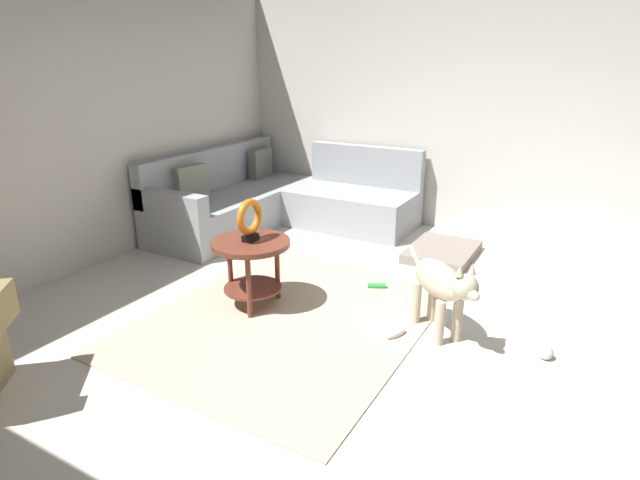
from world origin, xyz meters
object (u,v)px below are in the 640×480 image
Objects in this scene: sectional_couch at (278,202)px; dog_toy_ball at (546,352)px; dog_bed_mat at (442,252)px; dog_toy_bone at (396,333)px; dog at (442,285)px; side_table at (251,256)px; torus_sculpture at (250,219)px; dog_toy_rope at (377,286)px.

dog_toy_ball is at bearing -115.69° from sectional_couch.
sectional_couch is 1.96m from dog_bed_mat.
dog_toy_bone is (-0.22, 0.94, -0.02)m from dog_toy_ball.
dog is (-1.50, -0.42, 0.33)m from dog_bed_mat.
dog_toy_ball is 0.53× the size of dog_toy_bone.
side_table is (-1.78, -0.96, 0.13)m from sectional_couch.
dog_bed_mat is 4.44× the size of dog_toy_bone.
dog_bed_mat is (1.78, -0.98, -0.37)m from side_table.
dog_toy_bone is (0.09, -1.16, -0.68)m from torus_sculpture.
dog_toy_rope is 0.80m from dog_toy_bone.
dog_toy_bone is at bearing -128.61° from sectional_couch.
dog_toy_rope is at bearing -43.64° from side_table.
dog_toy_rope is at bearing -84.78° from dog.
torus_sculpture reaches higher than dog_toy_ball.
torus_sculpture is 1.47m from dog.
sectional_couch is 2.73m from dog_toy_bone.
dog_toy_ball is at bearing -81.67° from torus_sculpture.
sectional_couch is 3.75× the size of side_table.
dog_toy_rope is at bearing 33.19° from dog_toy_bone.
dog_toy_bone is at bearing 103.12° from dog_toy_ball.
dog is at bearing -78.93° from side_table.
torus_sculpture is (-1.78, -0.96, 0.42)m from sectional_couch.
dog_toy_rope is (0.76, -0.72, -0.69)m from torus_sculpture.
dog_bed_mat is 1.18× the size of dog.
side_table is at bearing -38.19° from dog.
dog_toy_ball is at bearing -76.88° from dog_toy_bone.
dog_toy_bone is (-0.19, 0.24, -0.35)m from dog.
torus_sculpture is 2.14m from dog_bed_mat.
torus_sculpture is (-0.00, -0.00, 0.29)m from side_table.
dog_toy_ball is 0.97m from dog_toy_bone.
side_table reaches higher than dog_toy_bone.
dog_toy_bone is at bearing -146.81° from dog_toy_rope.
dog_bed_mat is at bearing 37.41° from dog_toy_ball.
torus_sculpture is 3.40× the size of dog_toy_ball.
sectional_couch is at bearing 51.39° from dog_toy_bone.
dog is (0.27, -1.40, -0.33)m from torus_sculpture.
side_table is 1.43m from dog.
dog_toy_bone is at bearing -85.64° from side_table.
dog is 0.46m from dog_toy_bone.
side_table is at bearing -151.75° from sectional_couch.
sectional_couch reaches higher than dog_toy_ball.
side_table is at bearing 136.36° from dog_toy_rope.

